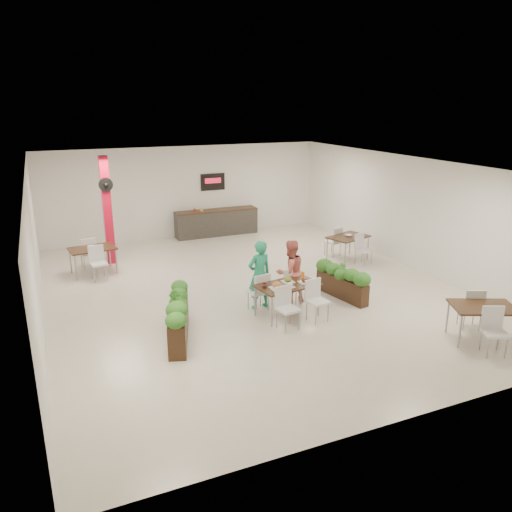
{
  "coord_description": "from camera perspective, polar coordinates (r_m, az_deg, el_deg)",
  "views": [
    {
      "loc": [
        -4.71,
        -11.11,
        4.68
      ],
      "look_at": [
        -0.13,
        -0.55,
        1.1
      ],
      "focal_mm": 35.0,
      "sensor_mm": 36.0,
      "label": 1
    }
  ],
  "objects": [
    {
      "name": "diner_man",
      "position": [
        11.6,
        0.4,
        -2.16
      ],
      "size": [
        0.65,
        0.48,
        1.64
      ],
      "primitive_type": "imported",
      "rotation": [
        0.0,
        0.0,
        3.29
      ],
      "color": "#22966A",
      "rests_on": "ground"
    },
    {
      "name": "planter_left",
      "position": [
        10.37,
        -8.86,
        -6.54
      ],
      "size": [
        0.93,
        2.05,
        1.11
      ],
      "rotation": [
        0.0,
        0.0,
        1.27
      ],
      "color": "black",
      "rests_on": "ground"
    },
    {
      "name": "diner_woman",
      "position": [
        11.94,
        3.91,
        -1.82
      ],
      "size": [
        0.84,
        0.7,
        1.57
      ],
      "primitive_type": "imported",
      "rotation": [
        0.0,
        0.0,
        3.29
      ],
      "color": "#EB7368",
      "rests_on": "ground"
    },
    {
      "name": "ground",
      "position": [
        12.95,
        -0.46,
        -3.92
      ],
      "size": [
        12.0,
        12.0,
        0.0
      ],
      "primitive_type": "plane",
      "color": "beige",
      "rests_on": "ground"
    },
    {
      "name": "room_shell",
      "position": [
        12.36,
        -0.48,
        4.79
      ],
      "size": [
        10.1,
        12.1,
        3.22
      ],
      "color": "white",
      "rests_on": "ground"
    },
    {
      "name": "red_column",
      "position": [
        15.31,
        -16.64,
        5.1
      ],
      "size": [
        0.4,
        0.41,
        3.2
      ],
      "color": "red",
      "rests_on": "ground"
    },
    {
      "name": "side_table_c",
      "position": [
        11.09,
        24.52,
        -5.8
      ],
      "size": [
        1.47,
        1.65,
        0.92
      ],
      "rotation": [
        0.0,
        0.0,
        -0.42
      ],
      "color": "black",
      "rests_on": "ground"
    },
    {
      "name": "planter_right",
      "position": [
        12.5,
        9.81,
        -2.63
      ],
      "size": [
        0.64,
        1.69,
        0.89
      ],
      "rotation": [
        0.0,
        0.0,
        1.75
      ],
      "color": "black",
      "rests_on": "ground"
    },
    {
      "name": "side_table_a",
      "position": [
        14.74,
        -18.18,
        0.45
      ],
      "size": [
        1.33,
        1.66,
        0.92
      ],
      "rotation": [
        0.0,
        0.0,
        0.13
      ],
      "color": "black",
      "rests_on": "ground"
    },
    {
      "name": "side_table_b",
      "position": [
        15.47,
        10.49,
        1.81
      ],
      "size": [
        1.42,
        1.67,
        0.92
      ],
      "rotation": [
        0.0,
        0.0,
        0.31
      ],
      "color": "black",
      "rests_on": "ground"
    },
    {
      "name": "main_table",
      "position": [
        11.27,
        3.57,
        -3.8
      ],
      "size": [
        1.5,
        1.78,
        0.92
      ],
      "rotation": [
        0.0,
        0.0,
        0.14
      ],
      "color": "black",
      "rests_on": "ground"
    },
    {
      "name": "service_counter",
      "position": [
        18.2,
        -4.55,
        3.92
      ],
      "size": [
        3.0,
        0.64,
        2.2
      ],
      "color": "#2C2927",
      "rests_on": "ground"
    }
  ]
}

